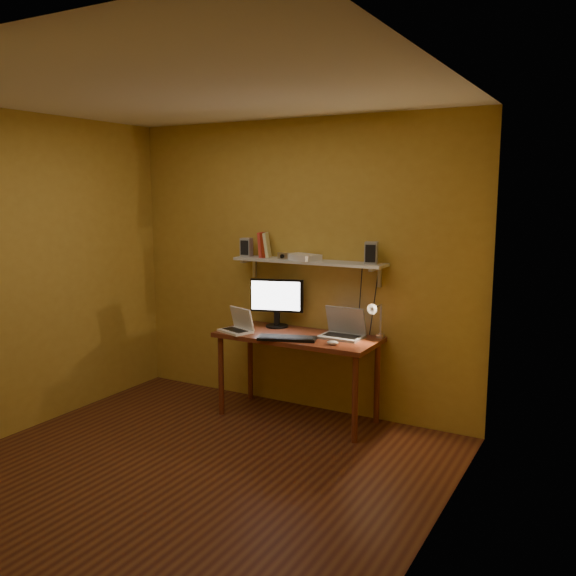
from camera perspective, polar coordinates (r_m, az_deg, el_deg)
The scene contains 14 objects.
room at distance 4.17m, azimuth -9.46°, elevation -0.28°, with size 3.44×3.24×2.64m.
desk at distance 5.26m, azimuth 0.91°, elevation -5.29°, with size 1.40×0.60×0.75m.
wall_shelf at distance 5.30m, azimuth 1.92°, elevation 2.45°, with size 1.40×0.25×0.21m.
monitor at distance 5.49m, azimuth -1.06°, elevation -1.15°, with size 0.47×0.26×0.44m.
laptop at distance 5.16m, azimuth 5.21°, elevation -3.86°, with size 0.35×0.26×0.26m.
netbook at distance 5.35m, azimuth -4.67°, elevation -3.49°, with size 0.33×0.29×0.21m.
keyboard at distance 5.06m, azimuth -0.09°, elevation -4.72°, with size 0.48×0.16×0.03m, color black.
mouse at distance 4.91m, azimuth 4.19°, elevation -5.13°, with size 0.10×0.06×0.03m, color white.
desk_lamp at distance 5.04m, azimuth 8.23°, elevation -2.59°, with size 0.09×0.23×0.38m.
speaker_left at distance 5.60m, azimuth -3.90°, elevation 3.83°, with size 0.09×0.09×0.17m, color #909398.
speaker_right at distance 5.05m, azimuth 7.79°, elevation 3.27°, with size 0.10×0.10×0.18m, color #909398.
books at distance 5.53m, azimuth -2.26°, elevation 4.06°, with size 0.16×0.16×0.23m.
shelf_camera at distance 5.34m, azimuth -0.45°, elevation 3.00°, with size 0.10×0.04×0.06m.
router at distance 5.32m, azimuth 1.33°, elevation 2.92°, with size 0.30×0.20×0.05m, color white.
Camera 1 is at (2.57, -3.21, 1.97)m, focal length 38.00 mm.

